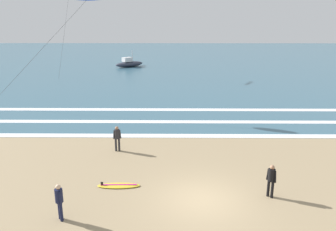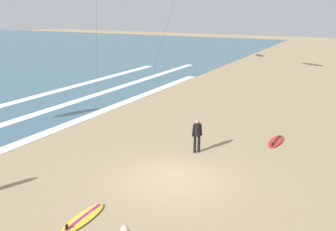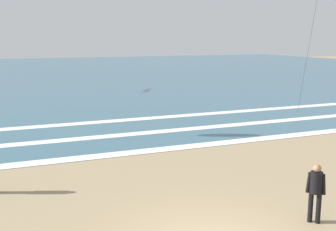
# 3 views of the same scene
# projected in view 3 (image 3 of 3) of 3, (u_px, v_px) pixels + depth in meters

# --- Properties ---
(ocean_surface) EXTENTS (140.00, 90.00, 0.01)m
(ocean_surface) POSITION_uv_depth(u_px,v_px,m) (31.00, 73.00, 58.06)
(ocean_surface) COLOR #386075
(ocean_surface) RESTS_ON ground
(wave_foam_shoreline) EXTENTS (42.72, 0.79, 0.01)m
(wave_foam_shoreline) POSITION_uv_depth(u_px,v_px,m) (127.00, 153.00, 17.68)
(wave_foam_shoreline) COLOR white
(wave_foam_shoreline) RESTS_ON ocean_surface
(wave_foam_mid_break) EXTENTS (58.63, 0.78, 0.01)m
(wave_foam_mid_break) POSITION_uv_depth(u_px,v_px,m) (94.00, 137.00, 20.47)
(wave_foam_mid_break) COLOR white
(wave_foam_mid_break) RESTS_ON ocean_surface
(wave_foam_outer_break) EXTENTS (49.10, 0.86, 0.01)m
(wave_foam_outer_break) POSITION_uv_depth(u_px,v_px,m) (109.00, 121.00, 24.46)
(wave_foam_outer_break) COLOR white
(wave_foam_outer_break) RESTS_ON ocean_surface
(surfer_left_far) EXTENTS (0.42, 0.43, 1.60)m
(surfer_left_far) POSITION_uv_depth(u_px,v_px,m) (316.00, 188.00, 10.91)
(surfer_left_far) COLOR black
(surfer_left_far) RESTS_ON ground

